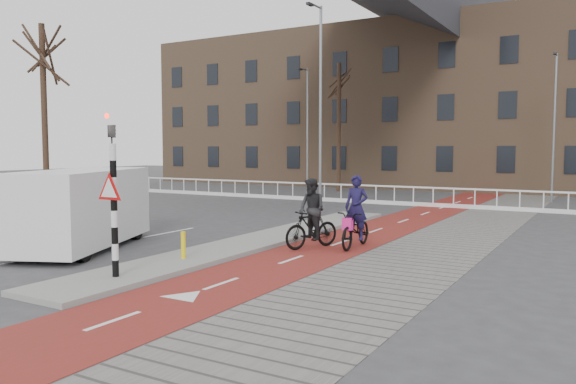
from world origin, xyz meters
The scene contains 16 objects.
ground centered at (0.00, 0.00, 0.00)m, with size 120.00×120.00×0.00m, color #38383A.
bike_lane centered at (1.50, 10.00, 0.01)m, with size 2.50×60.00×0.01m, color maroon.
sidewalk centered at (4.30, 10.00, 0.01)m, with size 3.00×60.00×0.01m, color slate.
curb_island centered at (-0.70, 4.00, 0.06)m, with size 1.80×16.00×0.12m, color gray.
traffic_signal centered at (-0.60, -2.02, 1.99)m, with size 0.80×0.80×3.68m.
bollard centered at (-0.65, 0.28, 0.46)m, with size 0.12×0.12×0.69m, color yellow.
cyclist_near centered at (2.26, 4.49, 0.72)m, with size 0.82×2.09×2.12m.
cyclist_far centered at (1.17, 3.77, 0.85)m, with size 1.24×1.95×2.03m.
van centered at (-4.56, 0.38, 1.20)m, with size 4.08×5.69×2.27m.
railing centered at (-5.00, 17.00, 0.31)m, with size 28.00×0.10×0.99m.
townhouse_row centered at (-3.00, 32.00, 7.81)m, with size 46.00×10.00×15.90m.
tree_left centered at (-12.49, 5.16, 4.08)m, with size 0.25×0.25×8.16m, color black.
tree_mid centered at (-7.40, 23.94, 4.27)m, with size 0.28×0.28×8.55m, color black.
streetlight_near centered at (-2.26, 11.07, 4.44)m, with size 0.12×0.12×8.88m, color slate.
streetlight_left centered at (-8.09, 20.78, 3.92)m, with size 0.12×0.12×7.85m, color slate.
streetlight_right centered at (5.84, 22.67, 3.95)m, with size 0.12×0.12×7.91m, color slate.
Camera 1 is at (8.67, -10.49, 2.90)m, focal length 35.00 mm.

